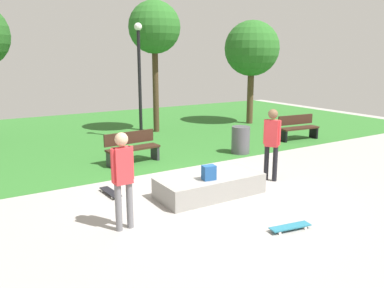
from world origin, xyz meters
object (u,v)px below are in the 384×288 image
skater_watching (272,139)px  tree_slender_maple (154,29)px  skater_performing_trick (123,173)px  lamp_post (139,70)px  skateboard_by_ledge (290,227)px  park_bench_far_left (132,147)px  trash_bin (241,140)px  concrete_ledge (210,185)px  tree_tall_oak (252,49)px  backpack_on_ledge (209,173)px  skateboard_spare (110,192)px  park_bench_by_oak (298,127)px

skater_watching → tree_slender_maple: size_ratio=0.35×
skater_performing_trick → lamp_post: (3.47, 6.96, 1.51)m
skater_watching → lamp_post: (-0.75, 6.23, 1.49)m
skateboard_by_ledge → tree_slender_maple: 10.70m
skater_performing_trick → park_bench_far_left: (1.89, 4.10, -0.58)m
skater_performing_trick → skater_watching: (4.22, 0.73, 0.02)m
skateboard_by_ledge → park_bench_far_left: park_bench_far_left is taller
trash_bin → skateboard_by_ledge: bearing=-119.4°
lamp_post → skater_watching: bearing=-83.1°
concrete_ledge → trash_bin: size_ratio=2.72×
skater_watching → lamp_post: 6.45m
tree_tall_oak → backpack_on_ledge: bearing=-134.9°
skateboard_spare → park_bench_by_oak: 8.35m
backpack_on_ledge → tree_tall_oak: 10.46m
skater_watching → park_bench_far_left: 4.14m
tree_slender_maple → tree_tall_oak: bearing=-5.7°
backpack_on_ledge → park_bench_far_left: bearing=-78.7°
park_bench_by_oak → skateboard_spare: bearing=-166.0°
skater_watching → tree_slender_maple: 7.94m
concrete_ledge → trash_bin: (3.02, 2.68, 0.21)m
skater_watching → trash_bin: 2.91m
skateboard_by_ledge → skateboard_spare: bearing=121.8°
tree_tall_oak → skater_watching: bearing=-126.3°
skater_watching → trash_bin: skater_watching is taller
concrete_ledge → tree_slender_maple: size_ratio=0.46×
concrete_ledge → park_bench_far_left: park_bench_far_left is taller
skater_watching → skateboard_spare: 4.12m
park_bench_far_left → tree_slender_maple: bearing=55.1°
concrete_ledge → tree_tall_oak: size_ratio=0.52×
backpack_on_ledge → tree_slender_maple: size_ratio=0.06×
skateboard_spare → park_bench_by_oak: (8.09, 2.01, 0.42)m
skater_performing_trick → tree_tall_oak: tree_tall_oak is taller
park_bench_far_left → tree_slender_maple: 6.05m
park_bench_by_oak → tree_tall_oak: (0.78, 3.73, 2.90)m
skateboard_spare → tree_tall_oak: bearing=32.9°
skater_performing_trick → skater_watching: bearing=9.8°
concrete_ledge → tree_slender_maple: bearing=72.5°
skater_watching → backpack_on_ledge: bearing=-172.0°
skateboard_by_ledge → trash_bin: bearing=60.6°
backpack_on_ledge → trash_bin: bearing=-130.4°
tree_tall_oak → trash_bin: bearing=-132.7°
skater_performing_trick → trash_bin: size_ratio=2.05×
skater_watching → trash_bin: (1.12, 2.61, -0.64)m
skateboard_by_ledge → park_bench_by_oak: park_bench_by_oak is taller
skater_performing_trick → trash_bin: skater_performing_trick is taller
trash_bin → park_bench_by_oak: bearing=9.5°
skateboard_by_ledge → concrete_ledge: bearing=95.7°
backpack_on_ledge → skater_watching: skater_watching is taller
park_bench_far_left → tree_slender_maple: (2.76, 3.95, 3.65)m
backpack_on_ledge → park_bench_far_left: 3.67m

